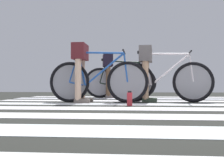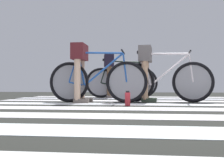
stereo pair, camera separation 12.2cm
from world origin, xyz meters
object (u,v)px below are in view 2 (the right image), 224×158
(bicycle_3_of_3, at_px, (122,82))
(water_bottle, at_px, (128,99))
(cyclist_1_of_3, at_px, (80,65))
(cyclist_3_of_3, at_px, (109,70))
(bicycle_1_of_3, at_px, (97,81))
(bicycle_2_of_3, at_px, (163,81))
(cyclist_2_of_3, at_px, (146,66))

(bicycle_3_of_3, relative_size, water_bottle, 7.80)
(cyclist_1_of_3, xyz_separation_m, cyclist_3_of_3, (0.34, 1.58, -0.00))
(bicycle_1_of_3, height_order, water_bottle, bicycle_1_of_3)
(bicycle_1_of_3, distance_m, bicycle_2_of_3, 1.19)
(bicycle_1_of_3, height_order, cyclist_2_of_3, cyclist_2_of_3)
(cyclist_2_of_3, height_order, bicycle_3_of_3, cyclist_2_of_3)
(cyclist_2_of_3, bearing_deg, water_bottle, -101.74)
(bicycle_1_of_3, xyz_separation_m, cyclist_3_of_3, (0.03, 1.59, 0.28))
(cyclist_1_of_3, relative_size, cyclist_2_of_3, 1.02)
(cyclist_3_of_3, xyz_separation_m, water_bottle, (0.53, -2.18, -0.56))
(bicycle_3_of_3, distance_m, cyclist_3_of_3, 0.42)
(cyclist_3_of_3, bearing_deg, water_bottle, -86.24)
(cyclist_2_of_3, height_order, water_bottle, cyclist_2_of_3)
(bicycle_2_of_3, height_order, bicycle_3_of_3, same)
(bicycle_3_of_3, height_order, cyclist_3_of_3, cyclist_3_of_3)
(bicycle_2_of_3, relative_size, cyclist_2_of_3, 1.71)
(bicycle_2_of_3, bearing_deg, bicycle_3_of_3, 127.62)
(bicycle_3_of_3, bearing_deg, cyclist_3_of_3, -180.00)
(water_bottle, bearing_deg, cyclist_3_of_3, 103.60)
(cyclist_2_of_3, distance_m, cyclist_3_of_3, 1.54)
(bicycle_2_of_3, bearing_deg, water_bottle, -118.77)
(bicycle_1_of_3, bearing_deg, cyclist_1_of_3, -180.00)
(cyclist_1_of_3, relative_size, water_bottle, 4.66)
(cyclist_1_of_3, xyz_separation_m, bicycle_2_of_3, (1.47, 0.25, -0.28))
(cyclist_1_of_3, bearing_deg, bicycle_3_of_3, 70.50)
(cyclist_2_of_3, xyz_separation_m, cyclist_3_of_3, (-0.82, 1.30, 0.01))
(bicycle_1_of_3, relative_size, bicycle_3_of_3, 1.01)
(cyclist_1_of_3, relative_size, cyclist_3_of_3, 1.00)
(cyclist_2_of_3, bearing_deg, bicycle_3_of_3, 117.82)
(water_bottle, bearing_deg, bicycle_2_of_3, 54.38)
(bicycle_1_of_3, relative_size, bicycle_2_of_3, 1.00)
(bicycle_2_of_3, bearing_deg, cyclist_2_of_3, -180.00)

